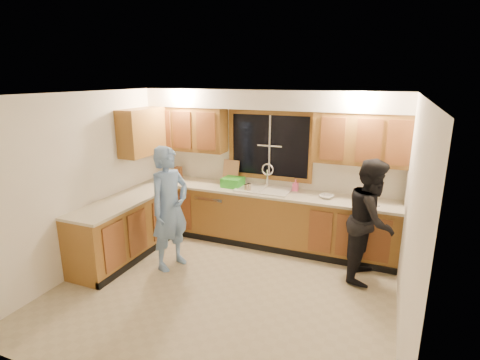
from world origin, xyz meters
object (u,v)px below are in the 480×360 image
object	(u,v)px
dish_crate	(233,182)
soap_bottle	(296,185)
knife_block	(178,172)
bowl	(327,197)
dishwasher	(216,213)
stove	(98,243)
sink	(263,193)
woman	(371,220)
man	(170,208)

from	to	relation	value
dish_crate	soap_bottle	xyz separation A→B (m)	(1.03, 0.16, 0.02)
knife_block	bowl	xyz separation A→B (m)	(2.70, -0.19, -0.08)
dishwasher	soap_bottle	size ratio (longest dim) A/B	4.34
stove	bowl	bearing A→B (deg)	32.43
dish_crate	soap_bottle	size ratio (longest dim) A/B	1.71
stove	soap_bottle	size ratio (longest dim) A/B	4.76
dish_crate	stove	bearing A→B (deg)	-124.63
sink	soap_bottle	xyz separation A→B (m)	(0.49, 0.16, 0.15)
soap_bottle	woman	bearing A→B (deg)	-29.03
dish_crate	soap_bottle	world-z (taller)	soap_bottle
dishwasher	bowl	size ratio (longest dim) A/B	3.99
stove	man	world-z (taller)	man
sink	man	bearing A→B (deg)	-127.84
bowl	knife_block	bearing A→B (deg)	176.04
sink	dishwasher	bearing A→B (deg)	-179.01
sink	woman	distance (m)	1.77
sink	bowl	xyz separation A→B (m)	(1.02, -0.03, 0.08)
dishwasher	man	distance (m)	1.33
man	soap_bottle	bearing A→B (deg)	-30.18
woman	sink	bearing A→B (deg)	78.80
man	knife_block	size ratio (longest dim) A/B	8.82
sink	stove	bearing A→B (deg)	-134.61
dishwasher	soap_bottle	distance (m)	1.48
stove	soap_bottle	xyz separation A→B (m)	(2.29, 1.99, 0.56)
dishwasher	dish_crate	size ratio (longest dim) A/B	2.54
man	stove	bearing A→B (deg)	140.39
woman	dish_crate	world-z (taller)	woman
man	soap_bottle	size ratio (longest dim) A/B	9.43
dish_crate	knife_block	bearing A→B (deg)	172.40
man	soap_bottle	xyz separation A→B (m)	(1.46, 1.41, 0.12)
woman	soap_bottle	distance (m)	1.39
woman	man	bearing A→B (deg)	111.13
man	dish_crate	world-z (taller)	man
stove	soap_bottle	distance (m)	3.08
soap_bottle	bowl	bearing A→B (deg)	-20.14
dish_crate	sink	bearing A→B (deg)	-0.03
dishwasher	woman	bearing A→B (deg)	-11.00
woman	soap_bottle	size ratio (longest dim) A/B	8.86
dishwasher	knife_block	xyz separation A→B (m)	(-0.83, 0.17, 0.61)
dishwasher	stove	xyz separation A→B (m)	(-0.95, -1.81, 0.04)
sink	knife_block	distance (m)	1.69
stove	woman	xyz separation A→B (m)	(3.49, 1.32, 0.39)
soap_bottle	man	bearing A→B (deg)	-135.91
sink	stove	distance (m)	2.60
dishwasher	dish_crate	distance (m)	0.66
soap_bottle	sink	bearing A→B (deg)	-161.70
dish_crate	bowl	bearing A→B (deg)	-1.27
dishwasher	bowl	distance (m)	1.94
man	woman	world-z (taller)	man
man	soap_bottle	world-z (taller)	man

